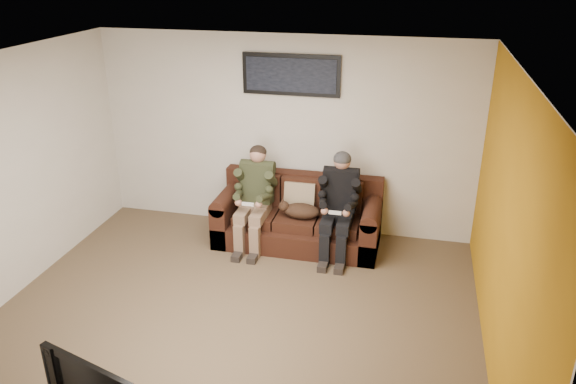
% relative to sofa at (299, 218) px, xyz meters
% --- Properties ---
extents(floor, '(5.00, 5.00, 0.00)m').
position_rel_sofa_xyz_m(floor, '(-0.29, -1.82, -0.32)').
color(floor, brown).
rests_on(floor, ground).
extents(ceiling, '(5.00, 5.00, 0.00)m').
position_rel_sofa_xyz_m(ceiling, '(-0.29, -1.82, 2.28)').
color(ceiling, silver).
rests_on(ceiling, ground).
extents(wall_back, '(5.00, 0.00, 5.00)m').
position_rel_sofa_xyz_m(wall_back, '(-0.29, 0.43, 0.98)').
color(wall_back, beige).
rests_on(wall_back, ground).
extents(wall_front, '(5.00, 0.00, 5.00)m').
position_rel_sofa_xyz_m(wall_front, '(-0.29, -4.07, 0.98)').
color(wall_front, beige).
rests_on(wall_front, ground).
extents(wall_left, '(0.00, 4.50, 4.50)m').
position_rel_sofa_xyz_m(wall_left, '(-2.79, -1.82, 0.98)').
color(wall_left, beige).
rests_on(wall_left, ground).
extents(wall_right, '(0.00, 4.50, 4.50)m').
position_rel_sofa_xyz_m(wall_right, '(2.21, -1.82, 0.98)').
color(wall_right, beige).
rests_on(wall_right, ground).
extents(accent_wall_right, '(0.00, 4.50, 4.50)m').
position_rel_sofa_xyz_m(accent_wall_right, '(2.20, -1.82, 0.98)').
color(accent_wall_right, '#B37A11').
rests_on(accent_wall_right, ground).
extents(sofa, '(2.09, 0.90, 0.85)m').
position_rel_sofa_xyz_m(sofa, '(0.00, 0.00, 0.00)').
color(sofa, '#34180F').
rests_on(sofa, ground).
extents(throw_pillow, '(0.40, 0.19, 0.39)m').
position_rel_sofa_xyz_m(throw_pillow, '(0.00, 0.04, 0.28)').
color(throw_pillow, '#9C8566').
rests_on(throw_pillow, sofa).
extents(throw_blanket, '(0.43, 0.21, 0.08)m').
position_rel_sofa_xyz_m(throw_blanket, '(-0.63, 0.26, 0.53)').
color(throw_blanket, tan).
rests_on(throw_blanket, sofa).
extents(person_left, '(0.51, 0.87, 1.27)m').
position_rel_sofa_xyz_m(person_left, '(-0.54, -0.17, 0.39)').
color(person_left, '#856953').
rests_on(person_left, sofa).
extents(person_right, '(0.51, 0.86, 1.28)m').
position_rel_sofa_xyz_m(person_right, '(0.54, -0.17, 0.39)').
color(person_right, black).
rests_on(person_right, sofa).
extents(cat, '(0.66, 0.26, 0.24)m').
position_rel_sofa_xyz_m(cat, '(0.05, -0.18, 0.20)').
color(cat, '#412819').
rests_on(cat, sofa).
extents(framed_poster, '(1.25, 0.05, 0.52)m').
position_rel_sofa_xyz_m(framed_poster, '(-0.20, 0.39, 1.78)').
color(framed_poster, black).
rests_on(framed_poster, wall_back).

